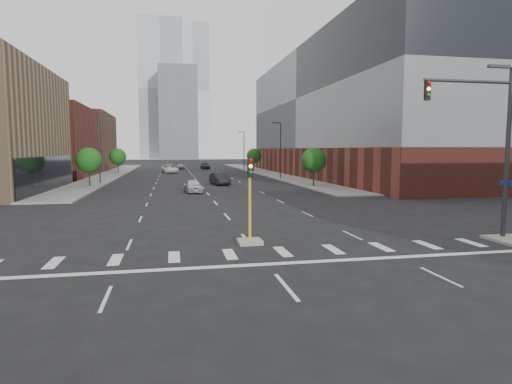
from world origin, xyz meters
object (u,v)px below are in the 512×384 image
object	(u,v)px
car_mid_right	(220,179)
car_far_left	(170,169)
car_deep_right	(205,166)
median_traffic_signal	(250,225)
car_distant	(180,166)
car_near_left	(193,186)
mast_arm_signal	(494,132)

from	to	relation	value
car_mid_right	car_far_left	distance (m)	32.20
car_far_left	car_deep_right	xyz separation A→B (m)	(8.52, 16.30, -0.09)
car_far_left	median_traffic_signal	bearing A→B (deg)	-95.40
car_far_left	car_distant	bearing A→B (deg)	72.11
car_near_left	car_mid_right	size ratio (longest dim) A/B	0.86
car_deep_right	car_mid_right	bearing A→B (deg)	-92.11
car_mid_right	car_distant	distance (m)	47.28
mast_arm_signal	car_distant	world-z (taller)	mast_arm_signal
car_near_left	car_far_left	world-z (taller)	car_far_left
median_traffic_signal	car_far_left	size ratio (longest dim) A/B	0.73
car_near_left	car_far_left	distance (m)	41.49
median_traffic_signal	car_mid_right	distance (m)	36.83
car_near_left	car_mid_right	distance (m)	10.73
car_mid_right	car_distant	xyz separation A→B (m)	(-4.23, 47.09, -0.14)
median_traffic_signal	car_near_left	size ratio (longest dim) A/B	1.03
car_mid_right	car_distant	bearing A→B (deg)	85.76
mast_arm_signal	car_mid_right	bearing A→B (deg)	104.71
car_mid_right	car_far_left	xyz separation A→B (m)	(-6.71, 31.49, 0.02)
mast_arm_signal	car_far_left	xyz separation A→B (m)	(-16.74, 69.70, -4.80)
car_near_left	car_deep_right	bearing A→B (deg)	79.08
car_distant	car_mid_right	bearing A→B (deg)	-89.99
car_near_left	car_far_left	bearing A→B (deg)	88.54
car_distant	median_traffic_signal	bearing A→B (deg)	-93.99
car_near_left	car_distant	distance (m)	57.01
car_far_left	car_deep_right	world-z (taller)	car_far_left
car_mid_right	mast_arm_signal	bearing A→B (deg)	-84.65
car_deep_right	median_traffic_signal	bearing A→B (deg)	-92.91
median_traffic_signal	car_mid_right	world-z (taller)	median_traffic_signal
car_near_left	mast_arm_signal	bearing A→B (deg)	-68.57
car_mid_right	car_far_left	bearing A→B (deg)	92.66
car_mid_right	car_deep_right	distance (m)	47.82
median_traffic_signal	car_far_left	world-z (taller)	median_traffic_signal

